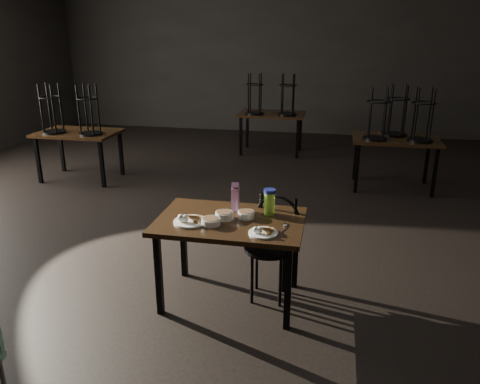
% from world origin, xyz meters
% --- Properties ---
extents(room, '(12.00, 12.04, 3.22)m').
position_xyz_m(room, '(-0.06, 0.01, 2.33)').
color(room, black).
rests_on(room, ground).
extents(main_table, '(1.20, 0.80, 0.75)m').
position_xyz_m(main_table, '(0.47, -1.06, 0.67)').
color(main_table, black).
rests_on(main_table, ground).
extents(plate_left, '(0.27, 0.27, 0.09)m').
position_xyz_m(plate_left, '(0.17, -1.19, 0.77)').
color(plate_left, white).
rests_on(plate_left, main_table).
extents(plate_right, '(0.23, 0.23, 0.07)m').
position_xyz_m(plate_right, '(0.78, -1.29, 0.77)').
color(plate_right, white).
rests_on(plate_right, main_table).
extents(bowl_near, '(0.15, 0.15, 0.06)m').
position_xyz_m(bowl_near, '(0.42, -1.06, 0.78)').
color(bowl_near, white).
rests_on(bowl_near, main_table).
extents(bowl_far, '(0.14, 0.14, 0.05)m').
position_xyz_m(bowl_far, '(0.59, -1.00, 0.78)').
color(bowl_far, white).
rests_on(bowl_far, main_table).
extents(bowl_big, '(0.15, 0.15, 0.05)m').
position_xyz_m(bowl_big, '(0.35, -1.20, 0.78)').
color(bowl_big, white).
rests_on(bowl_big, main_table).
extents(juice_carton, '(0.06, 0.06, 0.25)m').
position_xyz_m(juice_carton, '(0.47, -0.85, 0.87)').
color(juice_carton, '#851874').
rests_on(juice_carton, main_table).
extents(water_bottle, '(0.12, 0.12, 0.22)m').
position_xyz_m(water_bottle, '(0.77, -0.89, 0.86)').
color(water_bottle, '#A1DF41').
rests_on(water_bottle, main_table).
extents(spoon, '(0.06, 0.20, 0.01)m').
position_xyz_m(spoon, '(0.93, -1.11, 0.75)').
color(spoon, silver).
rests_on(spoon, main_table).
extents(bentwood_chair, '(0.46, 0.45, 0.89)m').
position_xyz_m(bentwood_chair, '(0.80, -0.90, 0.53)').
color(bentwood_chair, black).
rests_on(bentwood_chair, ground).
extents(bg_table_left, '(1.20, 0.80, 1.48)m').
position_xyz_m(bg_table_left, '(-2.56, 1.82, 0.75)').
color(bg_table_left, black).
rests_on(bg_table_left, ground).
extents(bg_table_right, '(1.20, 0.80, 1.48)m').
position_xyz_m(bg_table_right, '(2.13, 2.36, 0.78)').
color(bg_table_right, black).
rests_on(bg_table_right, ground).
extents(bg_table_far, '(1.20, 0.80, 1.48)m').
position_xyz_m(bg_table_far, '(0.10, 4.06, 0.75)').
color(bg_table_far, black).
rests_on(bg_table_far, ground).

